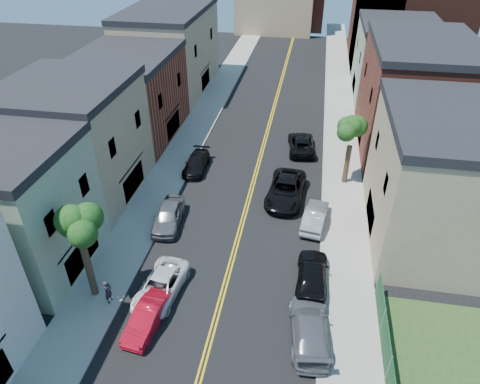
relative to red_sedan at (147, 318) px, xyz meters
The scene contains 25 objects.
sidewalk_left 28.01m from the red_sedan, 98.42° to the left, with size 3.20×100.00×0.15m, color gray.
sidewalk_right 30.08m from the red_sedan, 67.10° to the left, with size 3.20×100.00×0.15m, color gray.
curb_left 27.81m from the red_sedan, 94.85° to the left, with size 0.30×100.00×0.15m, color gray.
curb_right 29.44m from the red_sedan, 70.24° to the left, with size 0.30×100.00×0.15m, color gray.
bldg_left_palegrn 11.43m from the red_sedan, 160.05° to the left, with size 9.00×8.00×8.50m, color gray.
bldg_left_tan_near 16.73m from the red_sedan, 128.76° to the left, with size 9.00×10.00×9.00m, color #998466.
bldg_left_brick 26.02m from the red_sedan, 113.28° to the left, with size 9.00×12.00×8.00m, color brown.
bldg_left_tan_far 39.27m from the red_sedan, 105.14° to the left, with size 9.00×16.00×9.50m, color #998466.
bldg_right_tan 21.64m from the red_sedan, 33.32° to the left, with size 9.00×12.00×9.00m, color #998466.
bldg_right_brick 31.56m from the red_sedan, 55.30° to the left, with size 9.00×14.00×10.00m, color brown.
bldg_right_palegrn 43.66m from the red_sedan, 65.85° to the left, with size 9.00×12.00×8.50m, color gray.
church 58.72m from the red_sedan, 69.82° to the left, with size 16.20×14.20×22.60m.
backdrop_center 73.93m from the red_sedan, 87.05° to the left, with size 10.00×8.00×10.00m, color brown.
tree_left_mid 7.38m from the red_sedan, 157.23° to the left, with size 5.20×5.20×9.29m.
tree_right_far 21.84m from the red_sedan, 56.50° to the left, with size 4.40×4.40×8.03m.
red_sedan is the anchor object (origin of this frame).
white_pickup 2.46m from the red_sedan, 90.00° to the left, with size 2.31×5.00×1.39m, color silver.
grey_car_left 9.55m from the red_sedan, 100.25° to the left, with size 1.91×4.76×1.62m, color #575A5F.
black_car_left 17.76m from the red_sedan, 95.49° to the left, with size 1.88×4.63×1.34m, color black.
grey_car_right 9.34m from the red_sedan, ahead, with size 2.19×5.40×1.57m, color slate.
black_car_right 10.55m from the red_sedan, 28.20° to the left, with size 1.99×4.94×1.68m, color black.
silver_car_right 14.65m from the red_sedan, 50.59° to the left, with size 1.57×4.50×1.48m, color #A8AAB0.
dark_car_right_far 24.36m from the red_sedan, 71.82° to the left, with size 2.44×5.29×1.47m, color black.
black_suv_lane 15.93m from the red_sedan, 64.72° to the left, with size 2.85×6.18×1.72m, color black.
pedestrian_left 3.17m from the red_sedan, 156.69° to the left, with size 0.61×0.40×1.67m, color #282830.
Camera 1 is at (4.35, -2.97, 20.61)m, focal length 32.12 mm.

